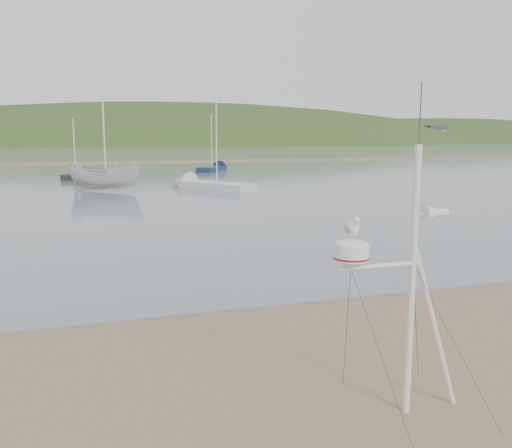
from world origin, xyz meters
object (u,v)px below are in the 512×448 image
object	(u,v)px
sailboat_blue_far	(217,168)
sailboat_white_near	(196,184)
boat_white	(105,153)
sailboat_dark_mid	(80,175)
mast_rig	(408,339)

from	to	relation	value
sailboat_blue_far	sailboat_white_near	bearing A→B (deg)	-108.13
sailboat_blue_far	boat_white	bearing A→B (deg)	-122.99
boat_white	sailboat_blue_far	xyz separation A→B (m)	(12.45, 19.18, -2.32)
sailboat_white_near	sailboat_blue_far	size ratio (longest dim) A/B	1.14
boat_white	sailboat_blue_far	bearing A→B (deg)	-11.90
sailboat_dark_mid	sailboat_white_near	distance (m)	15.02
mast_rig	sailboat_white_near	world-z (taller)	sailboat_white_near
mast_rig	sailboat_blue_far	xyz separation A→B (m)	(9.90, 51.29, -0.78)
mast_rig	sailboat_blue_far	world-z (taller)	sailboat_blue_far
sailboat_blue_far	mast_rig	bearing A→B (deg)	-100.93
sailboat_white_near	mast_rig	bearing A→B (deg)	-96.55
mast_rig	sailboat_white_near	xyz separation A→B (m)	(3.72, 32.42, -0.78)
boat_white	sailboat_dark_mid	size ratio (longest dim) A/B	0.90
mast_rig	sailboat_dark_mid	bearing A→B (deg)	95.38
sailboat_blue_far	sailboat_dark_mid	bearing A→B (deg)	-156.56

